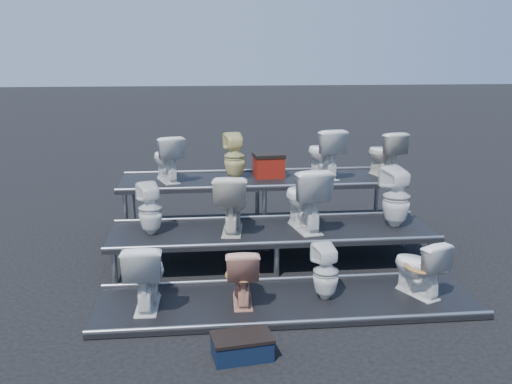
{
  "coord_description": "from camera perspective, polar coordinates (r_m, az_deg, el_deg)",
  "views": [
    {
      "loc": [
        -0.95,
        -7.08,
        2.74
      ],
      "look_at": [
        -0.2,
        0.1,
        0.95
      ],
      "focal_mm": 40.0,
      "sensor_mm": 36.0,
      "label": 1
    }
  ],
  "objects": [
    {
      "name": "toilet_0",
      "position": [
        6.25,
        -10.99,
        -8.05
      ],
      "size": [
        0.44,
        0.74,
        0.74
      ],
      "primitive_type": "imported",
      "rotation": [
        0.0,
        0.0,
        3.11
      ],
      "color": "white",
      "rests_on": "tier_front"
    },
    {
      "name": "toilet_8",
      "position": [
        8.53,
        -8.91,
        3.37
      ],
      "size": [
        0.58,
        0.76,
        0.69
      ],
      "primitive_type": "imported",
      "rotation": [
        0.0,
        0.0,
        3.47
      ],
      "color": "white",
      "rests_on": "tier_back"
    },
    {
      "name": "ground",
      "position": [
        7.65,
        1.56,
        -7.08
      ],
      "size": [
        80.0,
        80.0,
        0.0
      ],
      "primitive_type": "plane",
      "color": "black",
      "rests_on": "ground"
    },
    {
      "name": "tier_mid",
      "position": [
        7.57,
        1.57,
        -5.46
      ],
      "size": [
        4.2,
        1.2,
        0.46
      ],
      "primitive_type": "cube",
      "color": "black",
      "rests_on": "ground"
    },
    {
      "name": "toilet_2",
      "position": [
        6.4,
        6.99,
        -7.92
      ],
      "size": [
        0.34,
        0.34,
        0.63
      ],
      "primitive_type": "imported",
      "rotation": [
        0.0,
        0.0,
        3.37
      ],
      "color": "white",
      "rests_on": "tier_front"
    },
    {
      "name": "toilet_10",
      "position": [
        8.73,
        6.8,
        3.91
      ],
      "size": [
        0.59,
        0.82,
        0.76
      ],
      "primitive_type": "imported",
      "rotation": [
        0.0,
        0.0,
        3.38
      ],
      "color": "white",
      "rests_on": "tier_back"
    },
    {
      "name": "step_stool",
      "position": [
        5.42,
        -1.41,
        -15.33
      ],
      "size": [
        0.57,
        0.39,
        0.19
      ],
      "primitive_type": "cube",
      "rotation": [
        0.0,
        0.0,
        0.15
      ],
      "color": "black",
      "rests_on": "ground"
    },
    {
      "name": "toilet_5",
      "position": [
        7.34,
        -2.48,
        -1.06
      ],
      "size": [
        0.52,
        0.8,
        0.77
      ],
      "primitive_type": "imported",
      "rotation": [
        0.0,
        0.0,
        3.02
      ],
      "color": "beige",
      "rests_on": "tier_mid"
    },
    {
      "name": "toilet_11",
      "position": [
        8.99,
        12.73,
        3.77
      ],
      "size": [
        0.57,
        0.77,
        0.7
      ],
      "primitive_type": "imported",
      "rotation": [
        0.0,
        0.0,
        3.43
      ],
      "color": "beige",
      "rests_on": "tier_back"
    },
    {
      "name": "red_crate",
      "position": [
        8.74,
        1.28,
        2.53
      ],
      "size": [
        0.47,
        0.39,
        0.31
      ],
      "primitive_type": "cube",
      "rotation": [
        0.0,
        0.0,
        0.09
      ],
      "color": "maroon",
      "rests_on": "tier_back"
    },
    {
      "name": "tier_front",
      "position": [
        6.45,
        3.09,
        -10.95
      ],
      "size": [
        4.2,
        1.2,
        0.06
      ],
      "primitive_type": "cube",
      "color": "black",
      "rests_on": "ground"
    },
    {
      "name": "toilet_3",
      "position": [
        6.7,
        15.93,
        -7.2
      ],
      "size": [
        0.6,
        0.74,
        0.66
      ],
      "primitive_type": "imported",
      "rotation": [
        0.0,
        0.0,
        3.56
      ],
      "color": "white",
      "rests_on": "tier_front"
    },
    {
      "name": "toilet_9",
      "position": [
        8.54,
        -2.17,
        3.57
      ],
      "size": [
        0.36,
        0.37,
        0.7
      ],
      "primitive_type": "imported",
      "rotation": [
        0.0,
        0.0,
        3.31
      ],
      "color": "#DACE85",
      "rests_on": "tier_back"
    },
    {
      "name": "toilet_1",
      "position": [
        6.26,
        -1.42,
        -8.24
      ],
      "size": [
        0.38,
        0.64,
        0.64
      ],
      "primitive_type": "imported",
      "rotation": [
        0.0,
        0.0,
        3.1
      ],
      "color": "tan",
      "rests_on": "tier_front"
    },
    {
      "name": "toilet_6",
      "position": [
        7.45,
        4.89,
        -0.61
      ],
      "size": [
        0.61,
        0.89,
        0.84
      ],
      "primitive_type": "imported",
      "rotation": [
        0.0,
        0.0,
        3.32
      ],
      "color": "white",
      "rests_on": "tier_mid"
    },
    {
      "name": "toilet_4",
      "position": [
        7.37,
        -10.54,
        -1.66
      ],
      "size": [
        0.39,
        0.39,
        0.66
      ],
      "primitive_type": "imported",
      "rotation": [
        0.0,
        0.0,
        3.51
      ],
      "color": "white",
      "rests_on": "tier_mid"
    },
    {
      "name": "tier_back",
      "position": [
        8.74,
        0.46,
        -1.41
      ],
      "size": [
        4.2,
        1.2,
        0.86
      ],
      "primitive_type": "cube",
      "color": "black",
      "rests_on": "ground"
    },
    {
      "name": "toilet_7",
      "position": [
        7.78,
        13.86,
        -0.48
      ],
      "size": [
        0.46,
        0.46,
        0.8
      ],
      "primitive_type": "imported",
      "rotation": [
        0.0,
        0.0,
        3.46
      ],
      "color": "white",
      "rests_on": "tier_mid"
    }
  ]
}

